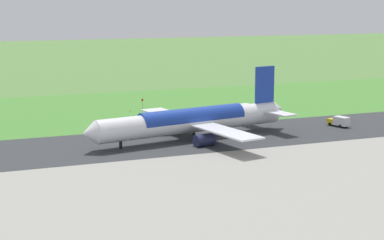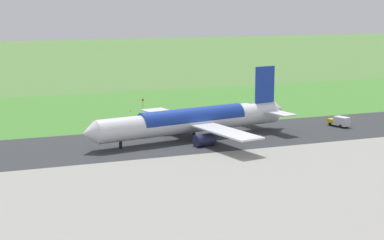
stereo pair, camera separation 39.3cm
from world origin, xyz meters
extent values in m
plane|color=#547F3D|center=(0.00, 0.00, 0.00)|extent=(800.00, 800.00, 0.00)
cube|color=#2D3033|center=(0.00, 0.00, 0.03)|extent=(600.00, 28.61, 0.06)
cube|color=gray|center=(0.00, 61.65, 0.03)|extent=(440.00, 110.00, 0.05)
cube|color=#478534|center=(0.00, -41.62, 0.02)|extent=(600.00, 80.00, 0.04)
cylinder|color=white|center=(4.62, 0.00, 4.20)|extent=(48.13, 14.07, 5.20)
cone|color=white|center=(29.67, 4.76, 4.20)|extent=(3.87, 5.41, 4.94)
cone|color=white|center=(-20.14, -4.71, 4.80)|extent=(4.26, 5.00, 4.42)
cube|color=#19389E|center=(-16.13, -3.94, 11.30)|extent=(5.59, 1.54, 9.00)
cube|color=white|center=(-17.16, 1.46, 5.00)|extent=(5.61, 9.59, 0.36)
cube|color=white|center=(-15.10, -9.35, 5.00)|extent=(5.61, 9.59, 0.36)
cube|color=white|center=(1.58, 10.62, 3.80)|extent=(10.00, 22.73, 0.35)
cube|color=white|center=(5.69, -10.99, 3.80)|extent=(10.00, 22.73, 0.35)
cylinder|color=#23284C|center=(4.69, 7.65, 1.32)|extent=(4.94, 3.59, 2.80)
cylinder|color=#23284C|center=(7.49, -7.09, 1.32)|extent=(4.94, 3.59, 2.80)
cylinder|color=black|center=(22.54, 3.41, 1.71)|extent=(0.70, 0.70, 3.42)
cylinder|color=black|center=(0.93, 3.37, 1.71)|extent=(0.70, 0.70, 3.42)
cylinder|color=black|center=(2.42, -4.49, 1.71)|extent=(0.70, 0.70, 3.42)
cylinder|color=#19389E|center=(4.62, 0.00, 4.72)|extent=(26.91, 10.06, 5.23)
cube|color=gold|center=(-35.11, -2.17, 1.10)|extent=(2.73, 2.73, 1.30)
cube|color=silver|center=(-35.90, 0.51, 1.55)|extent=(3.27, 4.29, 2.20)
cylinder|color=black|center=(-34.15, -1.89, 0.45)|extent=(0.54, 0.95, 0.90)
cylinder|color=black|center=(-36.07, -2.45, 0.45)|extent=(0.54, 0.95, 0.90)
cylinder|color=black|center=(-35.11, 1.37, 0.45)|extent=(0.54, 0.95, 0.90)
cylinder|color=black|center=(-37.03, 0.81, 0.45)|extent=(0.54, 0.95, 0.90)
cylinder|color=slate|center=(3.02, -44.89, 1.16)|extent=(0.10, 0.10, 2.32)
cube|color=red|center=(3.02, -44.91, 2.62)|extent=(0.60, 0.04, 0.60)
cone|color=orange|center=(7.96, -41.04, 0.28)|extent=(0.40, 0.40, 0.55)
camera|label=1|loc=(56.34, 133.00, 31.28)|focal=58.94mm
camera|label=2|loc=(55.97, 133.14, 31.28)|focal=58.94mm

